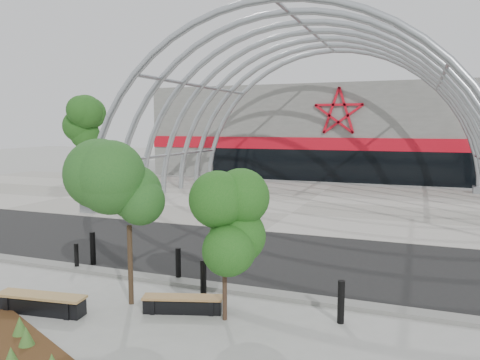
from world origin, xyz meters
TOP-DOWN VIEW (x-y plane):
  - ground at (0.00, 0.00)m, footprint 140.00×140.00m
  - road at (0.00, 3.50)m, footprint 140.00×7.00m
  - forecourt at (0.00, 15.50)m, footprint 60.00×17.00m
  - kerb at (0.00, -0.25)m, footprint 60.00×0.50m
  - arena_building at (0.00, 33.45)m, footprint 34.00×15.24m
  - vault_canopy at (0.00, 15.50)m, footprint 20.80×15.80m
  - planting_bed at (-1.53, -5.08)m, footprint 4.76×3.20m
  - street_tree_0 at (-0.70, -2.04)m, footprint 1.77×1.77m
  - street_tree_1 at (1.95, -2.09)m, footprint 1.35×1.35m
  - bench_0 at (-2.41, -3.36)m, footprint 2.33×0.80m
  - bench_1 at (0.82, -2.07)m, footprint 2.01×1.01m
  - bollard_0 at (-3.97, -0.24)m, footprint 0.14×0.14m
  - bollard_1 at (-3.82, 0.39)m, footprint 0.18×0.18m
  - bollard_2 at (-0.42, -0.02)m, footprint 0.16×0.16m
  - bollard_3 at (0.86, -0.98)m, footprint 0.17×0.17m
  - bollard_4 at (4.56, -1.30)m, footprint 0.16×0.16m
  - bg_tree_0 at (-20.00, 20.00)m, footprint 3.00×3.00m

SIDE VIEW (x-z plane):
  - ground at x=0.00m, z-range 0.00..0.00m
  - road at x=0.00m, z-range 0.00..0.02m
  - vault_canopy at x=0.00m, z-range -10.16..10.20m
  - forecourt at x=0.00m, z-range 0.00..0.04m
  - kerb at x=0.00m, z-range 0.00..0.12m
  - planting_bed at x=-1.53m, z-range -0.13..0.36m
  - bench_1 at x=0.82m, z-range -0.01..0.41m
  - bench_0 at x=-2.41m, z-range -0.01..0.47m
  - bollard_0 at x=-3.97m, z-range 0.00..0.86m
  - bollard_2 at x=-0.42m, z-range 0.00..0.99m
  - bollard_4 at x=4.56m, z-range 0.00..1.02m
  - bollard_3 at x=0.86m, z-range 0.00..1.04m
  - bollard_1 at x=-3.82m, z-range 0.00..1.11m
  - street_tree_1 at x=1.95m, z-range 0.70..3.90m
  - street_tree_0 at x=-0.70m, z-range 0.88..4.93m
  - arena_building at x=0.00m, z-range -0.01..7.99m
  - bg_tree_0 at x=-20.00m, z-range 1.41..7.86m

